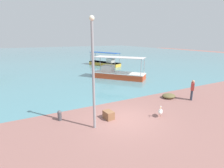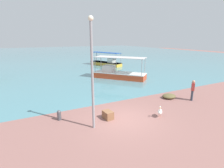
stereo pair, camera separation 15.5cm
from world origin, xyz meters
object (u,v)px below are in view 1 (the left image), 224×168
Objects in this scene: mooring_bollard at (60,115)px; net_pile at (169,96)px; fisherman_standing at (192,89)px; glass_bottle at (108,113)px; cargo_crate at (109,115)px; fishing_boat_near_right at (118,73)px; fishing_boat_far_left at (105,62)px; pelican at (160,111)px; lamp_post at (93,69)px.

mooring_bollard reaches higher than net_pile.
fisherman_standing is 1.44× the size of net_pile.
glass_bottle is (-7.27, 0.72, -0.80)m from fisherman_standing.
cargo_crate is (-7.57, 0.10, -0.65)m from fisherman_standing.
fishing_boat_near_right is at bearing 57.69° from cargo_crate.
cargo_crate is at bearing -115.08° from fishing_boat_far_left.
fisherman_standing is at bearing -81.76° from fishing_boat_near_right.
cargo_crate is (-3.09, 1.31, -0.12)m from pelican.
fisherman_standing reaches higher than net_pile.
fishing_boat_far_left is 22.05m from pelican.
fishing_boat_far_left is at bearing 73.66° from pelican.
fisherman_standing reaches higher than cargo_crate.
lamp_post is 5.13× the size of net_pile.
lamp_post is at bearing -176.37° from fisherman_standing.
pelican is (-3.06, -11.03, -0.24)m from fishing_boat_near_right.
mooring_bollard is at bearing 130.04° from lamp_post.
fishing_boat_near_right is 9.92m from fisherman_standing.
pelican is 6.38m from mooring_bollard.
glass_bottle is (0.30, 0.62, -0.14)m from cargo_crate.
fishing_boat_near_right is 1.04× the size of lamp_post.
pelican is 4.67m from fisherman_standing.
lamp_post is at bearing -166.68° from net_pile.
lamp_post is at bearing -139.80° from glass_bottle.
pelican is 3.35m from cargo_crate.
fishing_boat_near_right is at bearing 91.05° from net_pile.
mooring_bollard is 0.39× the size of fisherman_standing.
fishing_boat_far_left is at bearing 64.92° from cargo_crate.
fishing_boat_far_left is 1.04× the size of fishing_boat_near_right.
mooring_bollard is (-5.87, 2.52, -0.03)m from pelican.
fisherman_standing is (8.78, 0.56, -2.47)m from lamp_post.
fishing_boat_near_right reaches higher than fisherman_standing.
fishing_boat_far_left is at bearing 64.93° from glass_bottle.
fishing_boat_far_left is 24.15× the size of glass_bottle.
lamp_post is 8.58× the size of cargo_crate.
cargo_crate reaches higher than net_pile.
fishing_boat_near_right is 5.35× the size of net_pile.
net_pile is 6.41m from cargo_crate.
fisherman_standing is 7.60m from cargo_crate.
fisherman_standing is (-1.72, -19.94, 0.36)m from fishing_boat_far_left.
cargo_crate is (1.21, 0.65, -3.12)m from lamp_post.
pelican is 0.47× the size of fisherman_standing.
fishing_boat_near_right reaches higher than pelican.
lamp_post is at bearing 171.33° from pelican.
pelican is 3.40m from glass_bottle.
pelican is 5.28m from lamp_post.
fishing_boat_far_left reaches higher than net_pile.
cargo_crate is at bearing -23.58° from mooring_bollard.
lamp_post reaches higher than fisherman_standing.
net_pile is at bearing 13.32° from lamp_post.
fishing_boat_near_right is at bearing 57.25° from glass_bottle.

